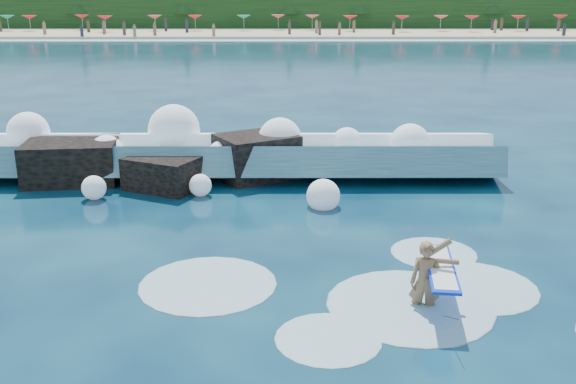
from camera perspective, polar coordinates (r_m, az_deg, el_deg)
The scene contains 11 objects.
ground at distance 13.52m, azimuth -6.41°, elevation -7.41°, with size 200.00×200.00×0.00m, color #061C37.
beach at distance 90.38m, azimuth -1.07°, elevation 13.94°, with size 140.00×20.00×0.40m, color tan.
wet_band at distance 79.41m, azimuth -1.20°, elevation 13.35°, with size 140.00×5.00×0.08m, color silver.
treeline at distance 100.26m, azimuth -0.98°, elevation 15.60°, with size 140.00×4.00×5.00m, color black.
breaking_wave at distance 20.76m, azimuth -7.96°, elevation 3.06°, with size 18.84×2.90×1.62m.
rock_cluster at distance 20.30m, azimuth -11.56°, elevation 2.37°, with size 8.64×3.73×1.60m.
surfer_with_board at distance 12.20m, azimuth 12.41°, elevation -7.58°, with size 0.98×2.81×1.58m.
wave_spray at distance 20.64m, azimuth -8.88°, elevation 4.31°, with size 14.99×5.25×2.30m.
surf_foam at distance 12.76m, azimuth 7.92°, elevation -9.07°, with size 9.71×5.66×0.16m.
beach_umbrellas at distance 91.92m, azimuth -1.07°, elevation 15.28°, with size 113.08×6.71×0.50m.
beachgoers at distance 88.21m, azimuth 2.26°, elevation 14.45°, with size 101.02×12.45×1.94m.
Camera 1 is at (1.47, -12.20, 5.65)m, focal length 40.00 mm.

